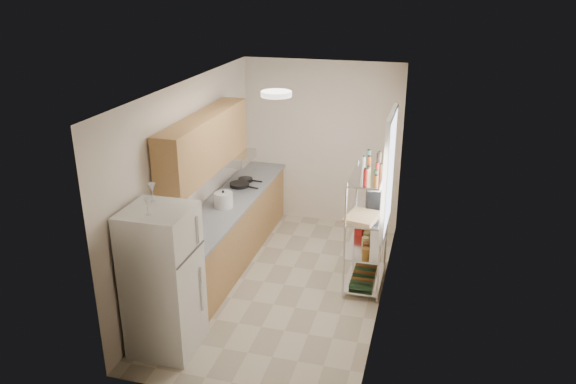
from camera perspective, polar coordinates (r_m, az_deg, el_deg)
name	(u,v)px	position (r m, az deg, el deg)	size (l,w,h in m)	color
room	(284,192)	(6.87, -0.42, -0.01)	(2.52, 4.42, 2.62)	beige
counter_run	(229,232)	(7.85, -6.02, -4.02)	(0.63, 3.51, 0.90)	#B07F4B
upper_cabinets	(205,143)	(7.13, -8.43, 4.90)	(0.33, 2.20, 0.72)	#B07F4B
range_hood	(233,157)	(7.94, -5.64, 3.56)	(0.50, 0.60, 0.12)	#B7BABC
window	(389,172)	(6.90, 10.22, 1.97)	(0.06, 1.00, 1.46)	white
bakers_rack	(368,206)	(7.03, 8.16, -1.40)	(0.45, 0.90, 1.73)	silver
ceiling_dome	(276,94)	(6.23, -1.20, 9.96)	(0.34, 0.34, 0.06)	white
refrigerator	(163,281)	(6.05, -12.57, -8.80)	(0.67, 0.67, 1.62)	silver
wine_glass_a	(148,207)	(5.56, -14.08, -1.45)	(0.06, 0.06, 0.17)	silver
wine_glass_b	(152,193)	(5.86, -13.60, -0.05)	(0.07, 0.07, 0.20)	silver
rice_cooker	(223,200)	(7.48, -6.58, -0.79)	(0.25, 0.25, 0.20)	silver
frying_pan_large	(239,185)	(8.21, -4.95, 0.74)	(0.29, 0.29, 0.05)	black
frying_pan_small	(245,180)	(8.41, -4.35, 1.26)	(0.22, 0.22, 0.04)	black
cutting_board	(362,216)	(6.92, 7.56, -2.47)	(0.35, 0.46, 0.03)	tan
espresso_machine	(373,197)	(7.18, 8.61, -0.54)	(0.16, 0.24, 0.28)	black
storage_bag	(361,228)	(7.53, 7.38, -3.61)	(0.11, 0.15, 0.17)	maroon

